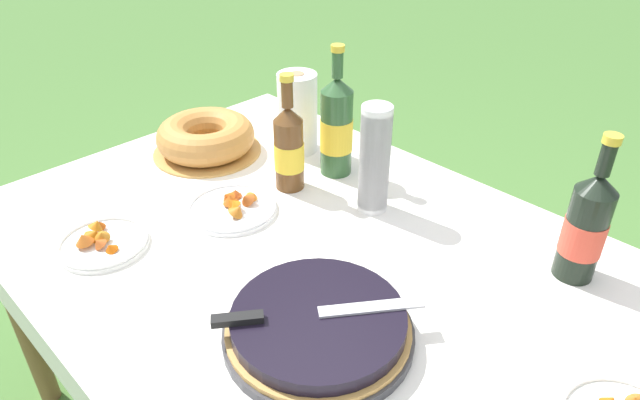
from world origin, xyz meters
The scene contains 12 objects.
garden_table centered at (0.00, 0.00, 0.63)m, with size 1.56×1.03×0.70m.
tablecloth centered at (0.00, 0.00, 0.69)m, with size 1.57×1.04×0.10m.
berry_tart centered at (0.17, -0.16, 0.73)m, with size 0.34×0.34×0.06m.
serving_knife centered at (0.15, -0.19, 0.76)m, with size 0.24×0.32×0.01m.
bundt_cake centered at (-0.57, 0.11, 0.75)m, with size 0.30×0.30×0.10m.
cup_stack centered at (-0.05, 0.23, 0.83)m, with size 0.07×0.07×0.27m.
cider_bottle_green centered at (-0.23, 0.29, 0.83)m, with size 0.09×0.09×0.35m.
cider_bottle_amber centered at (-0.26, 0.15, 0.81)m, with size 0.08×0.08×0.30m.
juice_bottle_red centered at (0.41, 0.33, 0.82)m, with size 0.08×0.08×0.32m.
snack_plate_near centered at (-0.36, -0.31, 0.71)m, with size 0.20×0.20×0.05m.
snack_plate_left centered at (-0.27, -0.02, 0.71)m, with size 0.22×0.22×0.05m.
paper_towel_roll centered at (-0.40, 0.31, 0.81)m, with size 0.11×0.11×0.23m.
Camera 1 is at (0.69, -0.68, 1.46)m, focal length 32.00 mm.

